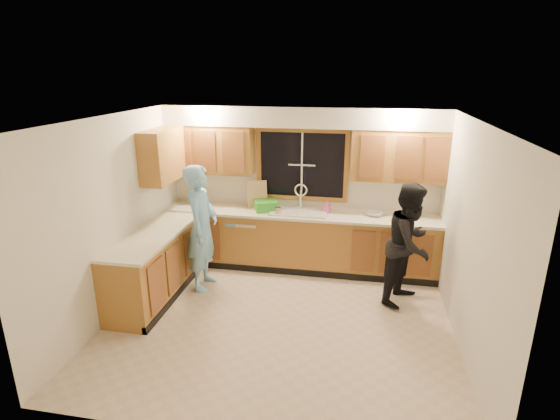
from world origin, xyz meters
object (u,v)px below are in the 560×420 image
at_px(dish_crate, 266,205).
at_px(knife_block, 197,196).
at_px(soap_bottle, 327,207).
at_px(woman, 410,244).
at_px(man, 202,228).
at_px(stove, 135,284).
at_px(dishwasher, 246,240).
at_px(sink, 299,216).
at_px(bowl, 375,214).

bearing_deg(dish_crate, knife_block, 172.36).
distance_m(knife_block, soap_bottle, 2.13).
bearing_deg(woman, man, 120.99).
bearing_deg(stove, knife_block, 87.19).
height_order(man, soap_bottle, man).
xyz_separation_m(dishwasher, stove, (-0.95, -1.81, 0.04)).
height_order(stove, man, man).
bearing_deg(dishwasher, man, -114.44).
distance_m(man, knife_block, 1.15).
bearing_deg(knife_block, dishwasher, -24.28).
bearing_deg(dishwasher, knife_block, 167.99).
distance_m(sink, dish_crate, 0.53).
xyz_separation_m(dishwasher, man, (-0.39, -0.86, 0.49)).
bearing_deg(sink, woman, -25.79).
bearing_deg(sink, stove, -134.61).
bearing_deg(stove, soap_bottle, 40.20).
height_order(stove, dish_crate, dish_crate).
relative_size(sink, dish_crate, 2.58).
bearing_deg(soap_bottle, sink, -172.68).
height_order(sink, bowl, sink).
relative_size(man, bowl, 7.49).
xyz_separation_m(knife_block, dish_crate, (1.19, -0.16, -0.04)).
bearing_deg(soap_bottle, stove, -139.80).
distance_m(sink, bowl, 1.14).
xyz_separation_m(dishwasher, knife_block, (-0.85, 0.18, 0.63)).
xyz_separation_m(knife_block, soap_bottle, (2.13, -0.11, -0.02)).
relative_size(dishwasher, woman, 0.50).
bearing_deg(woman, dish_crate, 98.56).
bearing_deg(bowl, knife_block, 177.49).
xyz_separation_m(woman, bowl, (-0.45, 0.81, 0.13)).
bearing_deg(stove, sink, 45.39).
height_order(dishwasher, man, man).
relative_size(sink, stove, 0.96).
height_order(woman, knife_block, woman).
bearing_deg(knife_block, stove, -105.09).
height_order(dishwasher, bowl, bowl).
relative_size(woman, knife_block, 7.03).
bearing_deg(woman, dishwasher, 101.62).
distance_m(woman, bowl, 0.93).
height_order(soap_bottle, bowl, soap_bottle).
relative_size(woman, soap_bottle, 8.79).
height_order(sink, woman, woman).
bearing_deg(knife_block, sink, -17.87).
bearing_deg(dish_crate, sink, -0.85).
bearing_deg(bowl, soap_bottle, 179.02).
distance_m(dishwasher, stove, 2.04).
relative_size(sink, knife_block, 3.67).
xyz_separation_m(man, bowl, (2.38, 0.92, 0.05)).
distance_m(dishwasher, soap_bottle, 1.41).
relative_size(sink, soap_bottle, 4.59).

